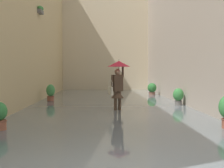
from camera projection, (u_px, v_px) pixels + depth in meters
ground_plane at (108, 105)px, 15.98m from camera, size 60.00×60.00×0.00m
flood_water at (108, 104)px, 15.97m from camera, size 7.58×28.14×0.12m
building_facade_right at (15, 5)px, 15.66m from camera, size 2.04×26.14×9.34m
building_facade_far at (105, 33)px, 27.75m from camera, size 10.38×1.80×9.50m
person_wading at (118, 77)px, 13.01m from camera, size 0.88×0.88×2.08m
potted_plant_far_right at (51, 93)px, 17.08m from camera, size 0.44×0.44×0.95m
potted_plant_mid_left at (152, 89)px, 21.43m from camera, size 0.57×0.57×0.86m
potted_plant_far_left at (178, 97)px, 14.88m from camera, size 0.47×0.47×0.87m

